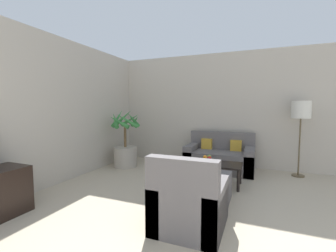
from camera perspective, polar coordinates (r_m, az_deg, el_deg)
wall_back at (r=5.52m, az=21.16°, el=3.81°), size 8.24×0.06×2.70m
wall_left at (r=4.18m, az=-33.32°, el=3.15°), size 0.06×7.82×2.70m
potted_palm at (r=5.45m, az=-10.78°, el=-5.47°), size 0.78×0.78×1.38m
sofa_loveseat at (r=5.19m, az=12.99°, el=-7.84°), size 1.46×0.80×0.84m
floor_lamp at (r=5.24m, az=30.70°, el=2.96°), size 0.36×0.36×1.54m
coffee_table at (r=4.25m, az=10.99°, el=-9.80°), size 1.07×0.52×0.40m
fruit_bowl at (r=4.28m, az=10.26°, el=-8.71°), size 0.24×0.24×0.04m
apple_red at (r=4.24m, az=10.48°, el=-8.03°), size 0.08×0.08×0.08m
apple_green at (r=4.33m, az=10.45°, el=-7.73°), size 0.08×0.08×0.08m
orange_fruit at (r=4.29m, az=9.38°, el=-7.85°), size 0.08×0.08×0.08m
armchair at (r=2.79m, az=5.55°, el=-19.06°), size 0.77×0.85×0.89m
ottoman at (r=3.60m, az=10.32°, el=-14.85°), size 0.63×0.53×0.41m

